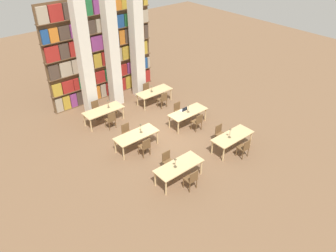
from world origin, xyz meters
name	(u,v)px	position (x,y,z in m)	size (l,w,h in m)	color
ground_plane	(164,135)	(0.00, 0.00, 0.00)	(40.00, 40.00, 0.00)	brown
bookshelf_bank	(102,51)	(0.01, 5.26, 2.69)	(6.27, 0.35, 5.50)	brown
pillar_left	(84,58)	(-1.54, 4.16, 3.00)	(0.57, 0.57, 6.00)	silver
pillar_center	(112,51)	(0.00, 4.16, 3.00)	(0.57, 0.57, 6.00)	silver
pillar_right	(137,44)	(1.54, 4.16, 3.00)	(0.57, 0.57, 6.00)	silver
reading_table_0	(179,167)	(-1.52, -2.75, 0.65)	(1.98, 0.81, 0.73)	tan
chair_0	(191,179)	(-1.49, -3.44, 0.49)	(0.42, 0.40, 0.90)	brown
chair_1	(168,161)	(-1.49, -2.07, 0.49)	(0.42, 0.40, 0.90)	brown
desk_lamp_0	(175,161)	(-1.69, -2.73, 1.01)	(0.14, 0.14, 0.42)	brown
reading_table_1	(233,137)	(1.60, -2.76, 0.65)	(1.98, 0.81, 0.73)	tan
chair_2	(244,148)	(1.57, -3.45, 0.49)	(0.42, 0.40, 0.90)	brown
chair_3	(220,134)	(1.57, -2.07, 0.49)	(0.42, 0.40, 0.90)	brown
desk_lamp_1	(230,131)	(1.39, -2.75, 1.04)	(0.14, 0.14, 0.47)	brown
reading_table_2	(136,136)	(-1.57, 0.01, 0.65)	(1.98, 0.81, 0.73)	tan
chair_4	(145,146)	(-1.61, -0.68, 0.49)	(0.42, 0.40, 0.90)	brown
chair_5	(127,132)	(-1.61, 0.70, 0.49)	(0.42, 0.40, 0.90)	brown
desk_lamp_2	(141,126)	(-1.31, 0.01, 1.04)	(0.14, 0.14, 0.47)	brown
reading_table_3	(188,113)	(1.50, 0.00, 0.65)	(1.98, 0.81, 0.73)	tan
chair_6	(197,122)	(1.50, -0.68, 0.49)	(0.42, 0.40, 0.90)	brown
chair_7	(178,110)	(1.50, 0.69, 0.49)	(0.42, 0.40, 0.90)	brown
desk_lamp_3	(188,107)	(1.48, -0.03, 1.03)	(0.14, 0.14, 0.45)	brown
laptop	(184,110)	(1.41, 0.21, 0.77)	(0.32, 0.22, 0.21)	silver
reading_table_4	(103,111)	(-1.58, 2.80, 0.65)	(1.98, 0.81, 0.73)	tan
chair_8	(111,120)	(-1.60, 2.12, 0.49)	(0.42, 0.40, 0.90)	brown
chair_9	(97,109)	(-1.60, 3.49, 0.49)	(0.42, 0.40, 0.90)	brown
desk_lamp_4	(108,102)	(-1.26, 2.84, 1.02)	(0.14, 0.14, 0.44)	brown
reading_table_5	(154,92)	(1.59, 2.79, 0.65)	(1.98, 0.81, 0.73)	tan
chair_10	(163,99)	(1.62, 2.10, 0.49)	(0.42, 0.40, 0.90)	brown
chair_11	(147,90)	(1.62, 3.48, 0.49)	(0.42, 0.40, 0.90)	brown
desk_lamp_5	(152,87)	(1.43, 2.82, 0.99)	(0.14, 0.14, 0.39)	brown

